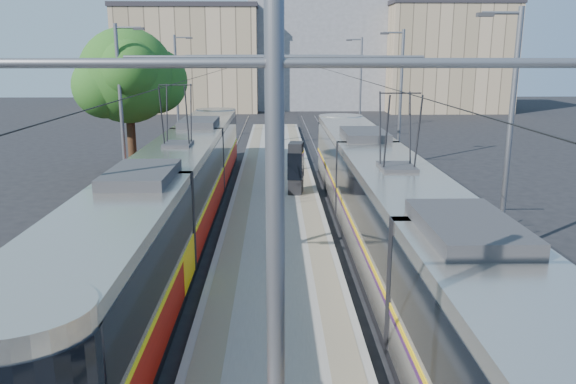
{
  "coord_description": "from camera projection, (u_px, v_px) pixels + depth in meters",
  "views": [
    {
      "loc": [
        0.0,
        -9.66,
        6.59
      ],
      "look_at": [
        0.47,
        10.59,
        1.6
      ],
      "focal_mm": 35.0,
      "sensor_mm": 36.0,
      "label": 1
    }
  ],
  "objects": [
    {
      "name": "shelter",
      "position": [
        296.0,
        167.0,
        25.83
      ],
      "size": [
        0.81,
        1.15,
        2.37
      ],
      "rotation": [
        0.0,
        0.0,
        -0.15
      ],
      "color": "black",
      "rests_on": "platform"
    },
    {
      "name": "catenary",
      "position": [
        275.0,
        104.0,
        23.61
      ],
      "size": [
        9.2,
        70.0,
        7.0
      ],
      "color": "slate",
      "rests_on": "platform"
    },
    {
      "name": "building_right",
      "position": [
        444.0,
        57.0,
        66.21
      ],
      "size": [
        14.28,
        10.2,
        12.43
      ],
      "color": "tan",
      "rests_on": "ground"
    },
    {
      "name": "street_lamps",
      "position": [
        275.0,
        100.0,
        30.33
      ],
      "size": [
        15.18,
        38.22,
        8.0
      ],
      "color": "slate",
      "rests_on": "ground"
    },
    {
      "name": "tram_right",
      "position": [
        395.0,
        215.0,
        16.92
      ],
      "size": [
        2.43,
        31.09,
        5.5
      ],
      "color": "black",
      "rests_on": "ground"
    },
    {
      "name": "tactile_strip_left",
      "position": [
        246.0,
        187.0,
        27.35
      ],
      "size": [
        0.7,
        50.0,
        0.01
      ],
      "primitive_type": "cube",
      "color": "gray",
      "rests_on": "platform"
    },
    {
      "name": "platform",
      "position": [
        275.0,
        189.0,
        27.42
      ],
      "size": [
        4.0,
        50.0,
        0.3
      ],
      "primitive_type": "cube",
      "color": "gray",
      "rests_on": "ground"
    },
    {
      "name": "tree",
      "position": [
        135.0,
        77.0,
        29.65
      ],
      "size": [
        5.49,
        5.07,
        7.97
      ],
      "color": "#382314",
      "rests_on": "ground"
    },
    {
      "name": "building_left",
      "position": [
        192.0,
        59.0,
        67.52
      ],
      "size": [
        16.32,
        12.24,
        12.11
      ],
      "color": "tan",
      "rests_on": "ground"
    },
    {
      "name": "tactile_strip_right",
      "position": [
        305.0,
        186.0,
        27.41
      ],
      "size": [
        0.7,
        50.0,
        0.01
      ],
      "primitive_type": "cube",
      "color": "gray",
      "rests_on": "platform"
    },
    {
      "name": "rails",
      "position": [
        275.0,
        192.0,
        27.45
      ],
      "size": [
        8.71,
        70.0,
        0.03
      ],
      "color": "gray",
      "rests_on": "ground"
    },
    {
      "name": "building_centre",
      "position": [
        322.0,
        50.0,
        71.51
      ],
      "size": [
        18.36,
        14.28,
        14.18
      ],
      "color": "gray",
      "rests_on": "ground"
    },
    {
      "name": "tram_left",
      "position": [
        180.0,
        187.0,
        21.18
      ],
      "size": [
        2.43,
        29.46,
        5.5
      ],
      "color": "black",
      "rests_on": "ground"
    }
  ]
}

